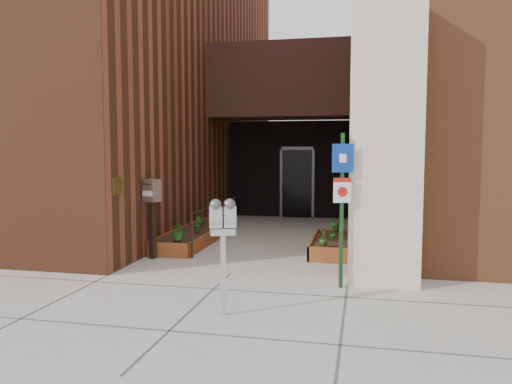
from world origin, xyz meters
The scene contains 15 objects.
ground centered at (0.00, 0.00, 0.00)m, with size 80.00×80.00×0.00m, color #9E9991.
architecture centered at (-0.18, 6.89, 4.98)m, with size 20.00×14.60×10.00m.
planter_left centered at (-1.55, 2.70, 0.13)m, with size 0.90×3.60×0.30m.
planter_right centered at (1.60, 2.20, 0.13)m, with size 0.80×2.20×0.30m.
handrail centered at (-1.05, 2.65, 0.75)m, with size 0.04×3.34×0.90m.
parking_meter centered at (0.47, -2.12, 1.18)m, with size 0.35×0.24×1.52m.
sign_post centered at (1.90, -0.51, 1.47)m, with size 0.32×0.11×2.39m.
payment_dropbox centered at (-1.79, 0.80, 1.12)m, with size 0.37×0.32×1.56m.
shrub_left_a centered at (-1.41, 1.24, 0.50)m, with size 0.37×0.37×0.41m, color #205F1B.
shrub_left_b centered at (-1.41, 2.34, 0.46)m, with size 0.18×0.18×0.33m, color #2A5D1A.
shrub_left_c centered at (-1.64, 3.24, 0.47)m, with size 0.19×0.19×0.34m, color #1A5418.
shrub_left_d centered at (-1.25, 3.35, 0.47)m, with size 0.18×0.18×0.34m, color #255719.
shrub_right_a centered at (1.49, 1.30, 0.45)m, with size 0.17×0.17×0.30m, color #255217.
shrub_right_b centered at (1.64, 1.96, 0.49)m, with size 0.20×0.20×0.37m, color #195A1E.
shrub_right_c centered at (1.62, 3.10, 0.45)m, with size 0.27×0.27×0.30m, color #285F1B.
Camera 1 is at (2.22, -8.18, 2.16)m, focal length 35.00 mm.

